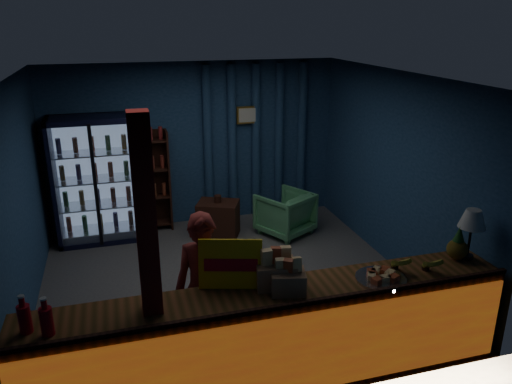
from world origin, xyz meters
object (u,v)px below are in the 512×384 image
green_chair (285,213)px  pastry_tray (381,277)px  shopkeeper (204,291)px  table_lamp (472,221)px

green_chair → pastry_tray: bearing=56.5°
shopkeeper → pastry_tray: bearing=0.2°
green_chair → table_lamp: table_lamp is taller
green_chair → table_lamp: size_ratio=1.43×
pastry_tray → table_lamp: table_lamp is taller
shopkeeper → green_chair: 3.24m
green_chair → shopkeeper: bearing=27.1°
shopkeeper → pastry_tray: 1.65m
pastry_tray → green_chair: bearing=86.1°
pastry_tray → table_lamp: 1.12m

